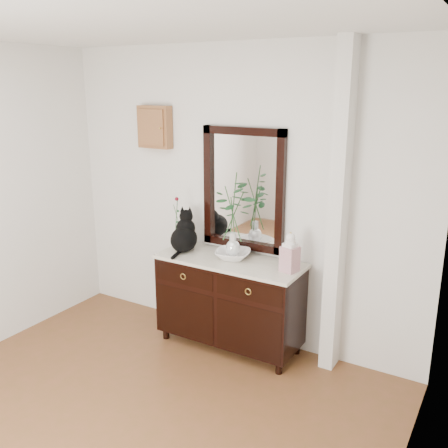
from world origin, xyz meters
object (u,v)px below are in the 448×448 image
Objects in this scene: cat at (184,231)px; ginger_jar at (290,252)px; sideboard at (230,298)px; lotus_bowl at (233,255)px.

cat reaches higher than ginger_jar.
ginger_jar is at bearing 0.25° from sideboard.
lotus_bowl is at bearing 64.65° from sideboard.
lotus_bowl reaches higher than sideboard.
sideboard is 3.43× the size of cat.
lotus_bowl is at bearing -9.28° from cat.
sideboard is 3.89× the size of ginger_jar.
ginger_jar is (1.05, 0.02, -0.02)m from cat.
ginger_jar is (0.56, -0.03, 0.13)m from lotus_bowl.
sideboard is at bearing -12.73° from cat.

